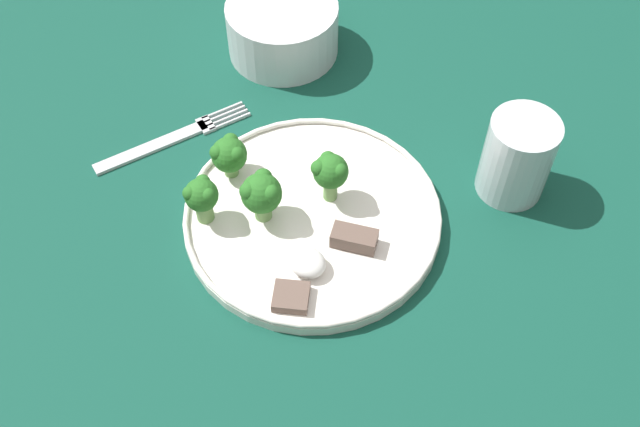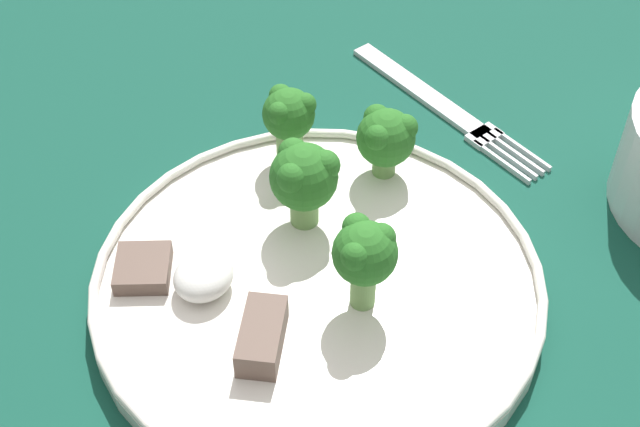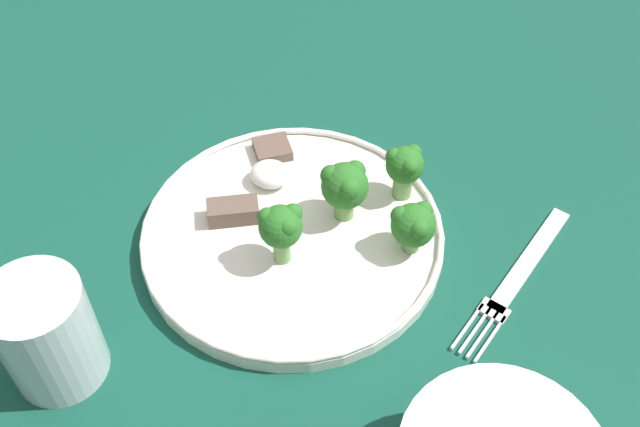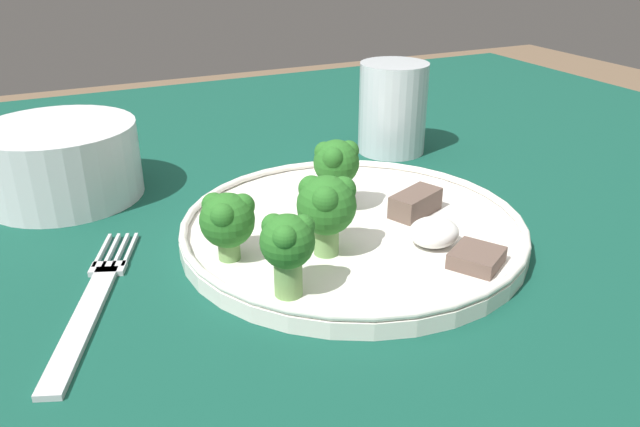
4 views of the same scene
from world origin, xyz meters
name	(u,v)px [view 1 (image 1 of 4)]	position (x,y,z in m)	size (l,w,h in m)	color
table	(327,249)	(0.00, 0.00, 0.68)	(1.21, 1.07, 0.77)	#114738
dinner_plate	(312,216)	(0.01, -0.03, 0.78)	(0.26, 0.26, 0.02)	white
fork	(172,139)	(-0.19, -0.04, 0.78)	(0.08, 0.18, 0.00)	silver
cream_bowl	(283,30)	(-0.19, 0.15, 0.81)	(0.13, 0.13, 0.07)	silver
drinking_glass	(516,160)	(0.14, 0.13, 0.82)	(0.07, 0.07, 0.09)	silver
broccoli_floret_near_rim_left	(202,196)	(-0.08, -0.10, 0.82)	(0.03, 0.03, 0.05)	#709E56
broccoli_floret_center_left	(261,193)	(-0.03, -0.07, 0.82)	(0.04, 0.04, 0.06)	#709E56
broccoli_floret_back_left	(229,154)	(-0.09, -0.04, 0.82)	(0.04, 0.04, 0.05)	#709E56
broccoli_floret_front_left	(331,172)	(0.01, -0.01, 0.83)	(0.04, 0.04, 0.06)	#709E56
meat_slice_front_slice	(354,238)	(0.06, -0.04, 0.80)	(0.05, 0.04, 0.02)	brown
meat_slice_middle_slice	(291,297)	(0.05, -0.13, 0.79)	(0.04, 0.04, 0.01)	brown
sauce_dollop	(308,263)	(0.04, -0.09, 0.80)	(0.04, 0.03, 0.02)	white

